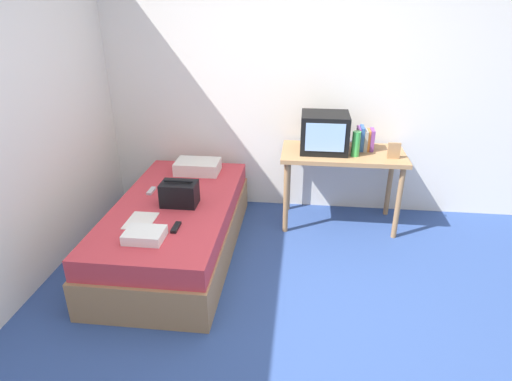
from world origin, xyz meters
TOP-DOWN VIEW (x-y plane):
  - ground_plane at (0.00, 0.00)m, footprint 8.00×8.00m
  - wall_back at (0.00, 2.00)m, footprint 5.20×0.10m
  - bed at (-1.00, 0.87)m, footprint 1.00×2.00m
  - desk at (0.46, 1.58)m, footprint 1.16×0.60m
  - tv at (0.28, 1.59)m, footprint 0.44×0.39m
  - water_bottle at (0.56, 1.48)m, footprint 0.08×0.08m
  - book_row at (0.66, 1.67)m, footprint 0.16×0.17m
  - picture_frame at (0.90, 1.45)m, footprint 0.11×0.02m
  - pillow at (-0.95, 1.55)m, footprint 0.43×0.29m
  - handbag at (-0.93, 0.82)m, footprint 0.30×0.20m
  - magazine at (-1.16, 0.50)m, footprint 0.21×0.29m
  - remote_dark at (-0.85, 0.41)m, footprint 0.04×0.16m
  - remote_silver at (-1.26, 1.04)m, footprint 0.04×0.14m
  - folded_towel at (-1.03, 0.23)m, footprint 0.28×0.22m

SIDE VIEW (x-z plane):
  - ground_plane at x=0.00m, z-range 0.00..0.00m
  - bed at x=-1.00m, z-range 0.00..0.49m
  - magazine at x=-1.16m, z-range 0.50..0.51m
  - remote_dark at x=-0.85m, z-range 0.50..0.52m
  - remote_silver at x=-1.26m, z-range 0.50..0.52m
  - folded_towel at x=-1.03m, z-range 0.50..0.57m
  - pillow at x=-0.95m, z-range 0.50..0.62m
  - handbag at x=-0.93m, z-range 0.49..0.71m
  - desk at x=0.46m, z-range 0.28..1.04m
  - picture_frame at x=0.90m, z-range 0.76..0.91m
  - book_row at x=0.66m, z-range 0.75..0.98m
  - water_bottle at x=0.56m, z-range 0.76..0.99m
  - tv at x=0.28m, z-range 0.76..1.12m
  - wall_back at x=0.00m, z-range 0.00..2.60m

